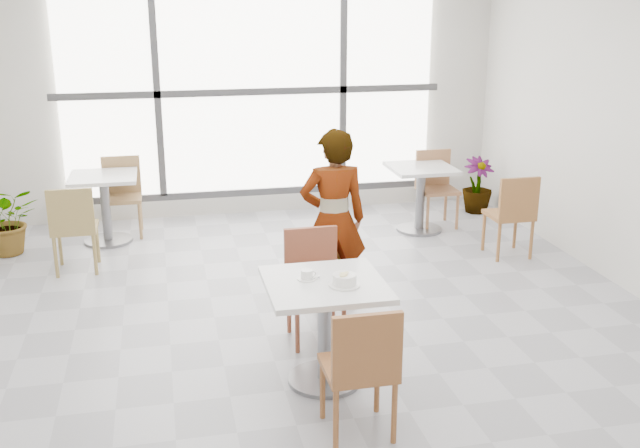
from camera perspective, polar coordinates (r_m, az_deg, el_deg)
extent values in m
plane|color=#9E9EA5|center=(6.02, -0.62, -8.28)|extent=(7.00, 7.00, 0.00)
plane|color=silver|center=(8.95, -5.31, 10.20)|extent=(6.00, 0.00, 6.00)
plane|color=silver|center=(2.40, 16.97, -10.97)|extent=(6.00, 0.00, 6.00)
cube|color=white|center=(8.89, -5.26, 10.15)|extent=(4.40, 0.04, 2.40)
cube|color=#3F3F42|center=(8.87, -5.23, 10.13)|extent=(4.60, 0.05, 0.08)
cube|color=#3F3F42|center=(8.80, -12.46, 9.74)|extent=(0.08, 0.05, 2.40)
cube|color=#3F3F42|center=(9.07, 1.79, 10.35)|extent=(0.08, 0.05, 2.40)
cube|color=#3F3F42|center=(9.10, -5.02, 2.49)|extent=(4.60, 0.05, 0.08)
cube|color=white|center=(5.00, 0.38, -4.70)|extent=(0.80, 0.80, 0.04)
cylinder|color=slate|center=(5.15, 0.37, -8.57)|extent=(0.10, 0.10, 0.71)
cylinder|color=slate|center=(5.31, 0.36, -11.87)|extent=(0.52, 0.52, 0.03)
cube|color=#935930|center=(4.58, 2.95, -11.05)|extent=(0.42, 0.42, 0.04)
cube|color=#935930|center=(4.31, 3.67, -9.52)|extent=(0.42, 0.04, 0.42)
cylinder|color=#935930|center=(4.88, 4.42, -12.15)|extent=(0.04, 0.04, 0.41)
cylinder|color=#935930|center=(4.59, 5.75, -14.30)|extent=(0.04, 0.04, 0.41)
cylinder|color=#935930|center=(4.80, 0.20, -12.64)|extent=(0.04, 0.04, 0.41)
cylinder|color=#935930|center=(4.50, 1.23, -14.88)|extent=(0.04, 0.04, 0.41)
cube|color=brown|center=(5.71, -0.33, -5.05)|extent=(0.42, 0.42, 0.04)
cube|color=brown|center=(5.80, -0.73, -2.24)|extent=(0.42, 0.04, 0.42)
cylinder|color=brown|center=(5.61, -1.76, -8.01)|extent=(0.04, 0.04, 0.41)
cylinder|color=brown|center=(5.93, -2.41, -6.55)|extent=(0.04, 0.04, 0.41)
cylinder|color=brown|center=(5.68, 1.85, -7.67)|extent=(0.04, 0.04, 0.41)
cylinder|color=brown|center=(5.99, 1.00, -6.25)|extent=(0.04, 0.04, 0.41)
cylinder|color=white|center=(4.92, 1.90, -4.72)|extent=(0.21, 0.21, 0.01)
cylinder|color=white|center=(4.91, 1.91, -4.28)|extent=(0.16, 0.16, 0.07)
torus|color=white|center=(4.90, 1.91, -3.94)|extent=(0.16, 0.16, 0.01)
cylinder|color=beige|center=(4.91, 1.91, -4.30)|extent=(0.14, 0.14, 0.05)
cylinder|color=beige|center=(4.85, 1.72, -4.05)|extent=(0.03, 0.03, 0.01)
cylinder|color=#F5E69E|center=(4.91, 2.29, -3.91)|extent=(0.03, 0.03, 0.01)
cylinder|color=beige|center=(4.94, 1.65, -3.80)|extent=(0.03, 0.03, 0.02)
cylinder|color=beige|center=(4.87, 1.98, -4.03)|extent=(0.03, 0.03, 0.02)
cylinder|color=#F2E99C|center=(4.89, 1.89, -3.89)|extent=(0.03, 0.03, 0.02)
cylinder|color=beige|center=(4.89, 2.00, -3.93)|extent=(0.03, 0.03, 0.01)
cylinder|color=#F8E1A0|center=(4.88, 1.94, -3.90)|extent=(0.03, 0.03, 0.02)
cylinder|color=#EDE899|center=(4.89, 1.88, -3.87)|extent=(0.03, 0.03, 0.01)
cylinder|color=#F0EA9A|center=(4.88, 1.65, -3.98)|extent=(0.03, 0.03, 0.01)
cylinder|color=beige|center=(4.88, 2.02, -4.05)|extent=(0.03, 0.03, 0.01)
cylinder|color=#F3EB9D|center=(4.91, 1.75, -3.83)|extent=(0.03, 0.03, 0.02)
cylinder|color=#F3E79C|center=(4.86, 1.71, -4.05)|extent=(0.03, 0.03, 0.02)
cylinder|color=beige|center=(4.92, 2.09, -3.79)|extent=(0.03, 0.03, 0.01)
cylinder|color=white|center=(5.03, -1.03, -4.26)|extent=(0.13, 0.13, 0.01)
cylinder|color=white|center=(5.01, -1.03, -3.90)|extent=(0.08, 0.08, 0.06)
torus|color=white|center=(5.02, -0.55, -3.86)|extent=(0.05, 0.01, 0.05)
cylinder|color=black|center=(5.01, -1.03, -3.64)|extent=(0.07, 0.07, 0.00)
cube|color=silver|center=(5.02, -0.42, -4.22)|extent=(0.09, 0.05, 0.00)
sphere|color=silver|center=(5.04, -0.07, -4.12)|extent=(0.02, 0.02, 0.02)
imported|color=black|center=(6.22, 1.04, 0.30)|extent=(0.58, 0.38, 1.56)
cube|color=silver|center=(8.25, -16.42, 3.50)|extent=(0.70, 0.70, 0.04)
cylinder|color=slate|center=(8.34, -16.20, 1.00)|extent=(0.10, 0.10, 0.71)
cylinder|color=slate|center=(8.44, -16.01, -1.22)|extent=(0.52, 0.52, 0.03)
cube|color=silver|center=(8.39, 7.84, 4.28)|extent=(0.70, 0.70, 0.04)
cylinder|color=slate|center=(8.48, 7.73, 1.81)|extent=(0.10, 0.10, 0.71)
cylinder|color=slate|center=(8.58, 7.64, -0.37)|extent=(0.52, 0.52, 0.03)
cube|color=#9A8149|center=(7.55, -18.40, -0.31)|extent=(0.42, 0.42, 0.04)
cube|color=#9A8149|center=(7.30, -18.70, 0.97)|extent=(0.42, 0.04, 0.42)
cylinder|color=#9A8149|center=(7.77, -16.80, -1.41)|extent=(0.04, 0.04, 0.41)
cylinder|color=#9A8149|center=(7.43, -16.98, -2.29)|extent=(0.04, 0.04, 0.41)
cylinder|color=#9A8149|center=(7.81, -19.43, -1.58)|extent=(0.04, 0.04, 0.41)
cylinder|color=#9A8149|center=(7.47, -19.73, -2.45)|extent=(0.04, 0.04, 0.41)
cube|color=#9D7749|center=(8.50, -15.02, 1.92)|extent=(0.42, 0.42, 0.04)
cube|color=#9D7749|center=(8.62, -15.09, 3.72)|extent=(0.42, 0.04, 0.42)
cylinder|color=#9D7749|center=(8.40, -16.16, 0.04)|extent=(0.04, 0.04, 0.41)
cylinder|color=#9D7749|center=(8.74, -16.04, 0.73)|extent=(0.04, 0.04, 0.41)
cylinder|color=#9D7749|center=(8.38, -13.71, 0.20)|extent=(0.04, 0.04, 0.41)
cylinder|color=#9D7749|center=(8.72, -13.68, 0.88)|extent=(0.04, 0.04, 0.41)
cube|color=#976033|center=(7.83, 14.37, 0.67)|extent=(0.42, 0.42, 0.04)
cube|color=#976033|center=(7.61, 15.13, 1.93)|extent=(0.42, 0.04, 0.42)
cylinder|color=#976033|center=(8.13, 14.83, -0.42)|extent=(0.04, 0.04, 0.41)
cylinder|color=#976033|center=(7.83, 16.01, -1.20)|extent=(0.04, 0.04, 0.41)
cylinder|color=#976033|center=(7.97, 12.52, -0.59)|extent=(0.04, 0.04, 0.41)
cylinder|color=#976033|center=(7.66, 13.63, -1.40)|extent=(0.04, 0.04, 0.41)
cube|color=#9F6B45|center=(8.66, 9.08, 2.59)|extent=(0.42, 0.42, 0.04)
cube|color=#9F6B45|center=(8.78, 8.70, 4.35)|extent=(0.42, 0.04, 0.42)
cylinder|color=#9F6B45|center=(8.49, 8.31, 0.76)|extent=(0.04, 0.04, 0.41)
cylinder|color=#9F6B45|center=(8.82, 7.50, 1.41)|extent=(0.04, 0.04, 0.41)
cylinder|color=#9F6B45|center=(8.63, 10.55, 0.90)|extent=(0.04, 0.04, 0.41)
cylinder|color=#9F6B45|center=(8.94, 9.67, 1.54)|extent=(0.04, 0.04, 0.41)
imported|color=#5C7E45|center=(8.31, -22.97, 0.26)|extent=(0.71, 0.64, 0.72)
imported|color=#438345|center=(9.34, 12.05, 2.95)|extent=(0.42, 0.42, 0.68)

